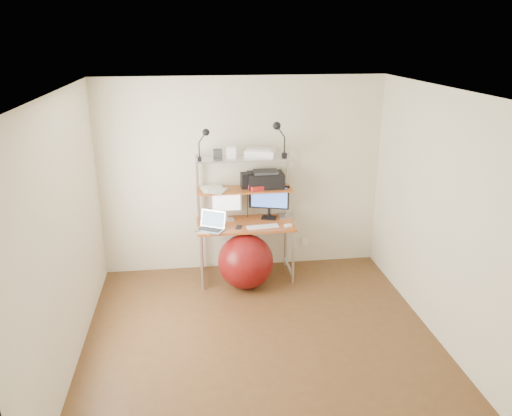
# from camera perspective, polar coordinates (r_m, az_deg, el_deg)

# --- Properties ---
(room) EXTENTS (3.60, 3.60, 3.60)m
(room) POSITION_cam_1_polar(r_m,az_deg,el_deg) (4.69, 0.72, -2.24)
(room) COLOR brown
(room) RESTS_ON ground
(computer_desk) EXTENTS (1.20, 0.60, 1.57)m
(computer_desk) POSITION_cam_1_polar(r_m,az_deg,el_deg) (6.20, -1.27, 0.31)
(computer_desk) COLOR #B16022
(computer_desk) RESTS_ON ground
(desktop) EXTENTS (1.20, 0.60, 0.00)m
(desktop) POSITION_cam_1_polar(r_m,az_deg,el_deg) (6.21, -1.20, -1.75)
(desktop) COLOR #B16022
(desktop) RESTS_ON computer_desk
(mid_shelf) EXTENTS (1.18, 0.34, 0.00)m
(mid_shelf) POSITION_cam_1_polar(r_m,az_deg,el_deg) (6.20, -1.36, 2.22)
(mid_shelf) COLOR #B16022
(mid_shelf) RESTS_ON computer_desk
(top_shelf) EXTENTS (1.18, 0.34, 0.00)m
(top_shelf) POSITION_cam_1_polar(r_m,az_deg,el_deg) (6.09, -1.39, 5.82)
(top_shelf) COLOR silver
(top_shelf) RESTS_ON computer_desk
(floor) EXTENTS (3.60, 3.60, 0.00)m
(floor) POSITION_cam_1_polar(r_m,az_deg,el_deg) (5.28, 0.66, -14.94)
(floor) COLOR brown
(floor) RESTS_ON ground
(wall_outlet) EXTENTS (0.08, 0.01, 0.12)m
(wall_outlet) POSITION_cam_1_polar(r_m,az_deg,el_deg) (6.83, 5.63, -3.82)
(wall_outlet) COLOR white
(wall_outlet) RESTS_ON room
(monitor_silver) EXTENTS (0.39, 0.15, 0.43)m
(monitor_silver) POSITION_cam_1_polar(r_m,az_deg,el_deg) (6.26, -3.40, 0.61)
(monitor_silver) COLOR silver
(monitor_silver) RESTS_ON desktop
(monitor_black) EXTENTS (0.50, 0.20, 0.51)m
(monitor_black) POSITION_cam_1_polar(r_m,az_deg,el_deg) (6.31, 1.49, 1.07)
(monitor_black) COLOR black
(monitor_black) RESTS_ON desktop
(laptop) EXTENTS (0.40, 0.38, 0.28)m
(laptop) POSITION_cam_1_polar(r_m,az_deg,el_deg) (6.03, -5.08, -2.01)
(laptop) COLOR #B7B7BB
(laptop) RESTS_ON desktop
(keyboard) EXTENTS (0.40, 0.15, 0.01)m
(keyboard) POSITION_cam_1_polar(r_m,az_deg,el_deg) (6.09, 0.76, -2.15)
(keyboard) COLOR white
(keyboard) RESTS_ON desktop
(mouse) EXTENTS (0.10, 0.08, 0.02)m
(mouse) POSITION_cam_1_polar(r_m,az_deg,el_deg) (6.12, 3.70, -2.00)
(mouse) COLOR white
(mouse) RESTS_ON desktop
(mac_mini) EXTENTS (0.20, 0.20, 0.04)m
(mac_mini) POSITION_cam_1_polar(r_m,az_deg,el_deg) (6.40, 3.49, -0.96)
(mac_mini) COLOR #B7B7BB
(mac_mini) RESTS_ON desktop
(phone) EXTENTS (0.10, 0.13, 0.01)m
(phone) POSITION_cam_1_polar(r_m,az_deg,el_deg) (6.08, -1.97, -2.20)
(phone) COLOR black
(phone) RESTS_ON desktop
(printer) EXTENTS (0.44, 0.30, 0.21)m
(printer) POSITION_cam_1_polar(r_m,az_deg,el_deg) (6.24, 1.10, 3.29)
(printer) COLOR black
(printer) RESTS_ON mid_shelf
(nas_cube) EXTENTS (0.14, 0.14, 0.19)m
(nas_cube) POSITION_cam_1_polar(r_m,az_deg,el_deg) (6.20, -1.13, 3.17)
(nas_cube) COLOR black
(nas_cube) RESTS_ON mid_shelf
(red_box) EXTENTS (0.23, 0.19, 0.05)m
(red_box) POSITION_cam_1_polar(r_m,az_deg,el_deg) (6.15, 0.19, 2.35)
(red_box) COLOR red
(red_box) RESTS_ON mid_shelf
(scanner) EXTENTS (0.41, 0.33, 0.10)m
(scanner) POSITION_cam_1_polar(r_m,az_deg,el_deg) (6.13, 0.48, 6.35)
(scanner) COLOR white
(scanner) RESTS_ON top_shelf
(box_white) EXTENTS (0.12, 0.10, 0.14)m
(box_white) POSITION_cam_1_polar(r_m,az_deg,el_deg) (6.04, -2.87, 6.34)
(box_white) COLOR white
(box_white) RESTS_ON top_shelf
(box_grey) EXTENTS (0.11, 0.11, 0.11)m
(box_grey) POSITION_cam_1_polar(r_m,az_deg,el_deg) (6.06, -4.40, 6.20)
(box_grey) COLOR #303032
(box_grey) RESTS_ON top_shelf
(clip_lamp_left) EXTENTS (0.15, 0.08, 0.38)m
(clip_lamp_left) POSITION_cam_1_polar(r_m,az_deg,el_deg) (5.89, -5.90, 8.02)
(clip_lamp_left) COLOR black
(clip_lamp_left) RESTS_ON top_shelf
(clip_lamp_right) EXTENTS (0.17, 0.10, 0.44)m
(clip_lamp_right) POSITION_cam_1_polar(r_m,az_deg,el_deg) (6.01, 2.58, 8.71)
(clip_lamp_right) COLOR black
(clip_lamp_right) RESTS_ON top_shelf
(exercise_ball) EXTENTS (0.68, 0.68, 0.68)m
(exercise_ball) POSITION_cam_1_polar(r_m,az_deg,el_deg) (6.13, -1.19, -6.13)
(exercise_ball) COLOR maroon
(exercise_ball) RESTS_ON floor
(paper_stack) EXTENTS (0.35, 0.42, 0.02)m
(paper_stack) POSITION_cam_1_polar(r_m,az_deg,el_deg) (6.17, -4.89, 2.18)
(paper_stack) COLOR white
(paper_stack) RESTS_ON mid_shelf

